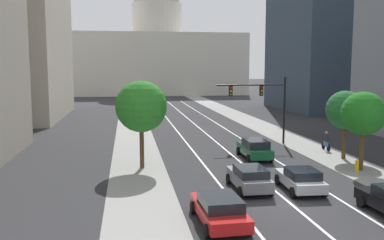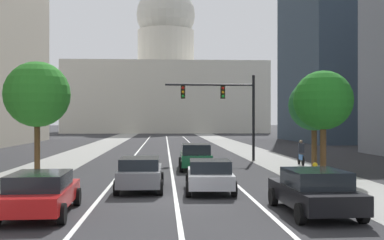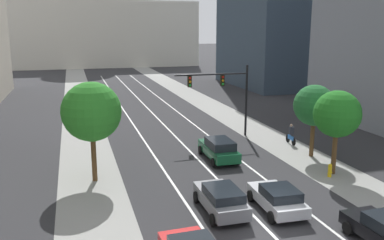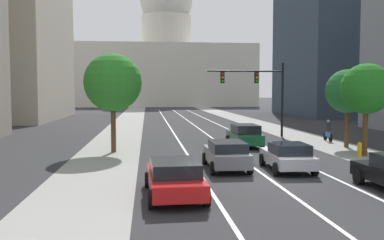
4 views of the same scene
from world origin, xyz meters
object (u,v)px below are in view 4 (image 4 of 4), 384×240
fire_hydrant (360,149)px  capitol_building (167,64)px  street_tree_near_right (366,89)px  car_silver (288,156)px  street_tree_mid_left (113,83)px  car_gray (226,154)px  street_tree_far_right (348,92)px  car_red (174,177)px  traffic_signal_mast (259,86)px  car_green (245,135)px  cyclist (328,131)px

fire_hydrant → capitol_building: bearing=94.4°
capitol_building → fire_hydrant: capitol_building is taller
fire_hydrant → street_tree_near_right: bearing=40.3°
car_silver → street_tree_mid_left: street_tree_mid_left is taller
car_gray → street_tree_far_right: street_tree_far_right is taller
car_red → street_tree_far_right: street_tree_far_right is taller
car_silver → traffic_signal_mast: 15.91m
car_silver → street_tree_near_right: size_ratio=0.74×
traffic_signal_mast → street_tree_mid_left: traffic_signal_mast is taller
capitol_building → car_red: capitol_building is taller
car_green → street_tree_far_right: (7.08, -1.18, 3.10)m
car_gray → traffic_signal_mast: traffic_signal_mast is taller
car_silver → car_green: 9.22m
capitol_building → car_red: 102.18m
capitol_building → car_gray: 96.93m
traffic_signal_mast → car_silver: bearing=-99.9°
cyclist → street_tree_far_right: (-0.20, -3.45, 3.08)m
street_tree_near_right → car_gray: bearing=-159.2°
street_tree_near_right → car_red: bearing=-144.6°
car_green → fire_hydrant: (5.74, -5.52, -0.37)m
capitol_building → car_silver: size_ratio=11.02×
street_tree_near_right → car_green: bearing=141.6°
capitol_building → car_silver: (1.48, -96.97, -10.87)m
car_red → traffic_signal_mast: (8.60, 19.77, 3.69)m
car_gray → street_tree_near_right: size_ratio=0.77×
car_gray → car_silver: bearing=-102.2°
capitol_building → car_silver: 97.59m
car_red → street_tree_mid_left: 12.82m
car_silver → traffic_signal_mast: (2.67, 15.24, 3.70)m
capitol_building → street_tree_far_right: 89.67m
car_green → street_tree_mid_left: street_tree_mid_left is taller
capitol_building → street_tree_near_right: (7.81, -92.78, -7.52)m
car_green → cyclist: (7.27, 2.27, 0.02)m
street_tree_far_right → street_tree_near_right: bearing=-101.0°
car_gray → cyclist: size_ratio=2.52×
car_red → cyclist: size_ratio=2.74×
cyclist → car_silver: bearing=149.3°
capitol_building → street_tree_near_right: bearing=-85.2°
traffic_signal_mast → street_tree_near_right: size_ratio=1.19×
car_gray → fire_hydrant: 9.23m
street_tree_near_right → traffic_signal_mast: bearing=108.3°
traffic_signal_mast → car_gray: bearing=-111.1°
car_silver → car_green: (0.00, 9.22, 0.10)m
street_tree_far_right → street_tree_mid_left: size_ratio=0.86×
cyclist → street_tree_near_right: street_tree_near_right is taller
car_silver → car_gray: bearing=79.9°
car_silver → fire_hydrant: (5.75, 3.70, -0.27)m
car_silver → traffic_signal_mast: traffic_signal_mast is taller
street_tree_near_right → street_tree_far_right: size_ratio=1.03×
capitol_building → cyclist: capitol_building is taller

